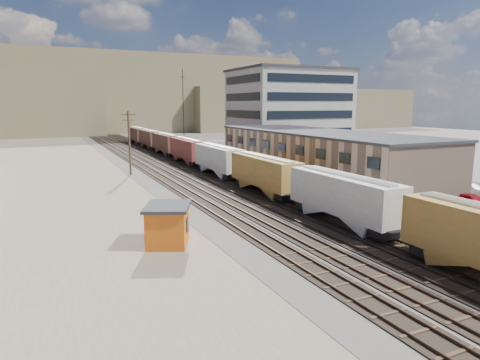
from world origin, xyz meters
name	(u,v)px	position (x,y,z in m)	size (l,w,h in m)	color
ground	(344,247)	(0.00, 0.00, 0.00)	(300.00, 300.00, 0.00)	#6B6356
ballast_bed	(170,165)	(0.00, 50.00, 0.03)	(18.00, 200.00, 0.06)	#4C4742
dirt_yard	(52,182)	(-20.00, 40.00, 0.01)	(24.00, 180.00, 0.03)	#746650
asphalt_lot	(317,169)	(22.00, 35.00, 0.02)	(26.00, 120.00, 0.04)	#232326
rail_tracks	(167,165)	(-0.55, 50.00, 0.11)	(11.40, 200.00, 0.24)	black
freight_train	(202,153)	(3.80, 43.09, 2.79)	(3.00, 119.74, 4.46)	black
warehouse	(318,156)	(14.98, 25.00, 3.65)	(12.40, 40.40, 7.25)	tan
office_tower	(288,113)	(27.95, 54.95, 9.26)	(22.60, 18.60, 18.45)	#9E998E
utility_pole_north	(129,141)	(-8.50, 42.00, 5.30)	(2.20, 0.32, 10.00)	#382619
radio_mast	(183,114)	(6.00, 60.00, 9.12)	(1.20, 0.16, 18.00)	black
hills_north	(93,97)	(0.17, 167.92, 14.10)	(265.00, 80.00, 32.00)	brown
maintenance_shed	(168,224)	(-12.27, 6.39, 1.64)	(4.83, 5.35, 3.20)	#D65F14
parked_car_red	(471,202)	(19.91, 4.11, 0.84)	(1.98, 4.93, 1.68)	#B11020
parked_car_white	(472,190)	(26.38, 8.90, 0.70)	(1.48, 4.25, 1.40)	silver
parked_car_blue	(316,156)	(28.28, 44.37, 0.85)	(2.83, 6.14, 1.71)	navy
parked_car_far	(318,153)	(32.19, 49.50, 0.72)	(1.71, 4.25, 1.45)	white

